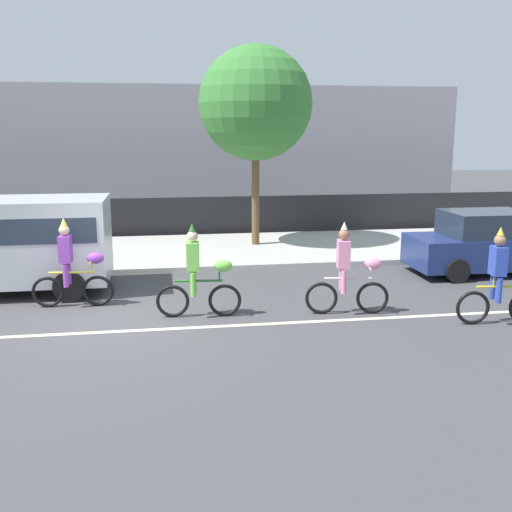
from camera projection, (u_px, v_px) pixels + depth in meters
ground_plane at (111, 324)px, 11.70m from camera, size 80.00×80.00×0.00m
road_centre_line at (109, 332)px, 11.22m from camera, size 36.00×0.14×0.01m
sidewalk_curb at (128, 253)px, 17.97m from camera, size 60.00×5.00×0.15m
fence_line at (132, 218)px, 20.64m from camera, size 40.00×0.08×1.40m
building_backdrop at (139, 149)px, 28.52m from camera, size 28.00×8.00×5.53m
parade_cyclist_purple at (72, 268)px, 12.66m from camera, size 1.72×0.50×1.92m
parade_cyclist_lime at (199, 276)px, 11.96m from camera, size 1.72×0.50×1.92m
parade_cyclist_pink at (348, 274)px, 12.16m from camera, size 1.71×0.52×1.92m
parade_cyclist_cobalt at (502, 282)px, 11.52m from camera, size 1.72×0.50×1.92m
parked_car_navy at (487, 244)px, 15.67m from camera, size 4.10×1.92×1.64m
street_tree_far_corner at (256, 104)px, 18.07m from camera, size 3.44×3.44×6.06m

